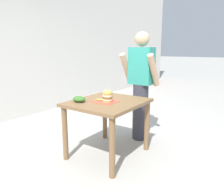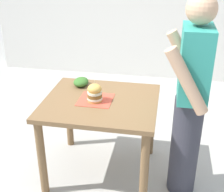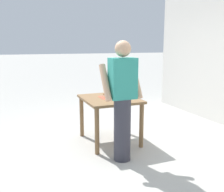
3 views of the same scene
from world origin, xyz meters
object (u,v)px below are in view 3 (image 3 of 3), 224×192
(patio_table, at_px, (110,106))
(sandwich, at_px, (107,93))
(side_salad, at_px, (119,92))
(diner_across_table, at_px, (122,100))
(pickle_spear, at_px, (114,96))

(patio_table, distance_m, sandwich, 0.22)
(patio_table, xyz_separation_m, side_salad, (-0.28, -0.25, 0.17))
(side_salad, bearing_deg, sandwich, 34.34)
(sandwich, height_order, side_salad, sandwich)
(side_salad, relative_size, diner_across_table, 0.11)
(sandwich, height_order, pickle_spear, sandwich)
(pickle_spear, bearing_deg, patio_table, 28.75)
(pickle_spear, distance_m, diner_across_table, 0.82)
(pickle_spear, xyz_separation_m, diner_across_table, (0.19, 0.79, 0.11))
(patio_table, height_order, pickle_spear, pickle_spear)
(patio_table, distance_m, side_salad, 0.41)
(sandwich, distance_m, side_salad, 0.37)
(pickle_spear, distance_m, side_salad, 0.28)
(diner_across_table, bearing_deg, pickle_spear, -103.66)
(diner_across_table, bearing_deg, patio_table, -97.76)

